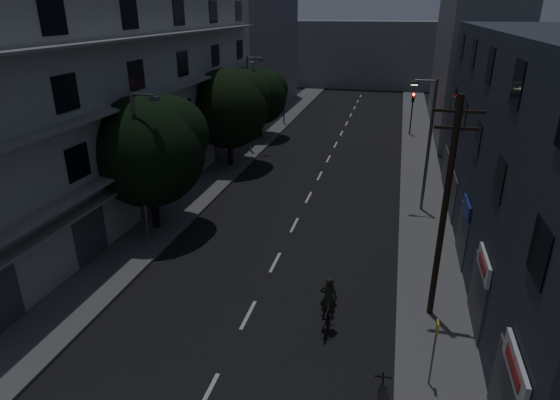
% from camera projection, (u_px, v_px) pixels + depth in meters
% --- Properties ---
extents(ground, '(160.00, 160.00, 0.00)m').
position_uv_depth(ground, '(321.00, 174.00, 36.12)').
color(ground, black).
rests_on(ground, ground).
extents(sidewalk_left, '(3.00, 90.00, 0.15)m').
position_uv_depth(sidewalk_left, '(229.00, 165.00, 37.77)').
color(sidewalk_left, '#565659').
rests_on(sidewalk_left, ground).
extents(sidewalk_right, '(3.00, 90.00, 0.15)m').
position_uv_depth(sidewalk_right, '(421.00, 181.00, 34.42)').
color(sidewalk_right, '#565659').
rests_on(sidewalk_right, ground).
extents(lane_markings, '(0.15, 60.50, 0.01)m').
position_uv_depth(lane_markings, '(332.00, 151.00, 41.73)').
color(lane_markings, beige).
rests_on(lane_markings, ground).
extents(building_left, '(7.00, 36.00, 14.00)m').
position_uv_depth(building_left, '(121.00, 90.00, 29.86)').
color(building_left, '#B7B7B2').
rests_on(building_left, ground).
extents(building_right, '(6.19, 28.00, 11.00)m').
position_uv_depth(building_right, '(543.00, 158.00, 21.47)').
color(building_right, '#2C303B').
rests_on(building_right, ground).
extents(building_far_left, '(6.00, 20.00, 16.00)m').
position_uv_depth(building_far_left, '(256.00, 42.00, 56.39)').
color(building_far_left, slate).
rests_on(building_far_left, ground).
extents(building_far_right, '(6.00, 20.00, 13.00)m').
position_uv_depth(building_far_right, '(471.00, 66.00, 46.21)').
color(building_far_right, slate).
rests_on(building_far_right, ground).
extents(building_far_end, '(24.00, 8.00, 10.00)m').
position_uv_depth(building_far_end, '(368.00, 54.00, 74.58)').
color(building_far_end, slate).
rests_on(building_far_end, ground).
extents(tree_near, '(6.17, 6.17, 7.60)m').
position_uv_depth(tree_near, '(150.00, 147.00, 25.36)').
color(tree_near, black).
rests_on(tree_near, sidewalk_left).
extents(tree_mid, '(6.17, 6.17, 7.59)m').
position_uv_depth(tree_mid, '(229.00, 106.00, 36.08)').
color(tree_mid, black).
rests_on(tree_mid, sidewalk_left).
extents(tree_far, '(5.21, 5.21, 6.44)m').
position_uv_depth(tree_far, '(260.00, 95.00, 44.59)').
color(tree_far, black).
rests_on(tree_far, sidewalk_left).
extents(traffic_signal_far_right, '(0.28, 0.37, 4.10)m').
position_uv_depth(traffic_signal_far_right, '(413.00, 105.00, 45.65)').
color(traffic_signal_far_right, black).
rests_on(traffic_signal_far_right, sidewalk_right).
extents(traffic_signal_far_left, '(0.28, 0.37, 4.10)m').
position_uv_depth(traffic_signal_far_left, '(284.00, 96.00, 50.20)').
color(traffic_signal_far_left, black).
rests_on(traffic_signal_far_left, sidewalk_left).
extents(street_lamp_left_near, '(1.51, 0.25, 8.00)m').
position_uv_depth(street_lamp_left_near, '(142.00, 163.00, 23.70)').
color(street_lamp_left_near, slate).
rests_on(street_lamp_left_near, sidewalk_left).
extents(street_lamp_right, '(1.51, 0.25, 8.00)m').
position_uv_depth(street_lamp_right, '(427.00, 140.00, 27.77)').
color(street_lamp_right, '#55585C').
rests_on(street_lamp_right, sidewalk_right).
extents(street_lamp_left_far, '(1.51, 0.25, 8.00)m').
position_uv_depth(street_lamp_left_far, '(250.00, 99.00, 40.16)').
color(street_lamp_left_far, '#5A5B61').
rests_on(street_lamp_left_far, sidewalk_left).
extents(utility_pole, '(1.80, 0.24, 9.00)m').
position_uv_depth(utility_pole, '(445.00, 208.00, 17.65)').
color(utility_pole, black).
rests_on(utility_pole, sidewalk_right).
extents(bus_stop_sign, '(0.06, 0.35, 2.52)m').
position_uv_depth(bus_stop_sign, '(435.00, 342.00, 15.09)').
color(bus_stop_sign, '#595B60').
rests_on(bus_stop_sign, sidewalk_right).
extents(cyclist, '(0.76, 1.92, 2.40)m').
position_uv_depth(cyclist, '(328.00, 312.00, 18.39)').
color(cyclist, black).
rests_on(cyclist, ground).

